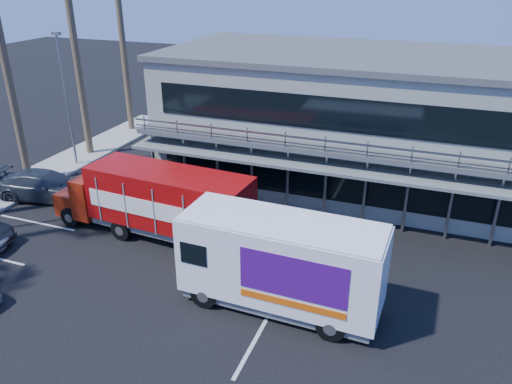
% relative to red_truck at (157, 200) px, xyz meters
% --- Properties ---
extents(ground, '(120.00, 120.00, 0.00)m').
position_rel_red_truck_xyz_m(ground, '(4.68, -5.05, -1.81)').
color(ground, black).
rests_on(ground, ground).
extents(building, '(22.40, 12.00, 7.30)m').
position_rel_red_truck_xyz_m(building, '(7.68, 9.89, 1.84)').
color(building, gray).
rests_on(building, ground).
extents(curb_strip, '(3.00, 32.00, 0.16)m').
position_rel_red_truck_xyz_m(curb_strip, '(-10.32, 0.95, -1.73)').
color(curb_strip, '#A5A399').
rests_on(curb_strip, ground).
extents(light_pole_far, '(0.50, 0.25, 8.09)m').
position_rel_red_truck_xyz_m(light_pole_far, '(-9.52, 5.95, 2.69)').
color(light_pole_far, gray).
rests_on(light_pole_far, ground).
extents(red_truck, '(9.95, 3.03, 3.30)m').
position_rel_red_truck_xyz_m(red_truck, '(0.00, 0.00, 0.00)').
color(red_truck, maroon).
rests_on(red_truck, ground).
extents(white_van, '(7.29, 2.67, 3.53)m').
position_rel_red_truck_xyz_m(white_van, '(6.88, -3.05, 0.06)').
color(white_van, white).
rests_on(white_van, ground).
extents(parked_car_d, '(5.63, 3.21, 1.54)m').
position_rel_red_truck_xyz_m(parked_car_d, '(-7.82, 1.37, -1.04)').
color(parked_car_d, '#2E353D').
rests_on(parked_car_d, ground).
extents(parked_car_e, '(4.29, 2.64, 1.36)m').
position_rel_red_truck_xyz_m(parked_car_e, '(-4.82, 2.15, -1.13)').
color(parked_car_e, slate).
rests_on(parked_car_e, ground).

